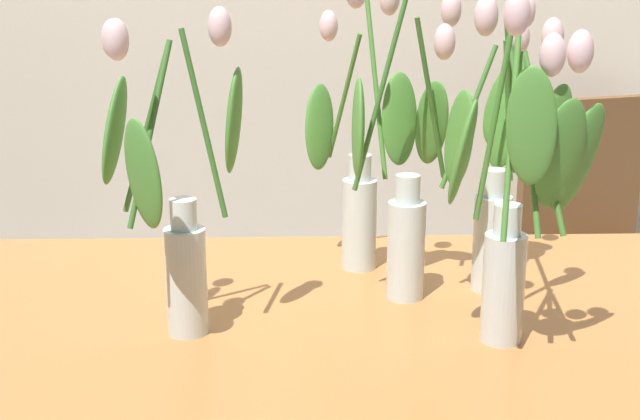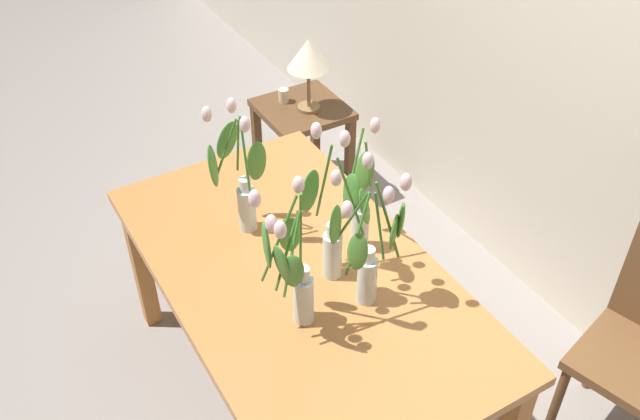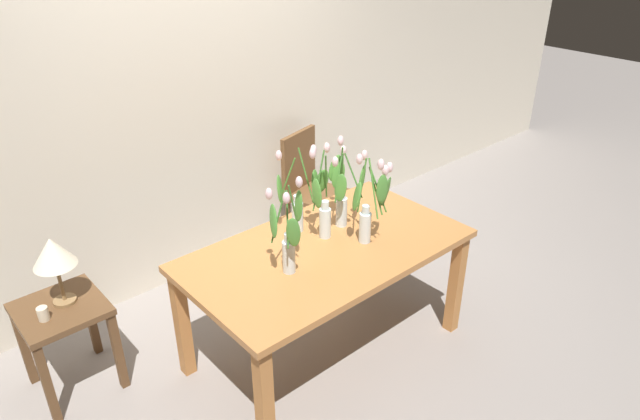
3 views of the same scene
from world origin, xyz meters
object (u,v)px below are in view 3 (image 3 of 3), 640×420
object	(u,v)px
tulip_vase_2	(288,238)
table_lamp	(53,254)
tulip_vase_1	(343,192)
tulip_vase_4	(371,207)
dining_chair	(310,184)
tulip_vase_3	(323,208)
dining_table	(326,261)
side_table	(64,324)
tulip_vase_0	(298,204)
pillar_candle	(43,314)

from	to	relation	value
tulip_vase_2	table_lamp	size ratio (longest dim) A/B	1.33
tulip_vase_1	tulip_vase_2	bearing A→B (deg)	-161.27
tulip_vase_1	table_lamp	world-z (taller)	tulip_vase_1
tulip_vase_4	dining_chair	xyz separation A→B (m)	(0.54, 1.17, -0.45)
tulip_vase_3	dining_table	bearing A→B (deg)	-123.36
side_table	table_lamp	distance (m)	0.43
tulip_vase_0	tulip_vase_1	distance (m)	0.27
tulip_vase_2	table_lamp	distance (m)	1.22
dining_chair	pillar_candle	world-z (taller)	dining_chair
dining_table	tulip_vase_4	size ratio (longest dim) A/B	2.85
tulip_vase_1	tulip_vase_0	bearing A→B (deg)	152.77
tulip_vase_2	tulip_vase_3	xyz separation A→B (m)	(0.38, 0.17, -0.03)
tulip_vase_2	dining_table	bearing A→B (deg)	11.37
tulip_vase_1	tulip_vase_3	xyz separation A→B (m)	(-0.17, -0.02, -0.04)
dining_chair	table_lamp	size ratio (longest dim) A/B	2.34
tulip_vase_3	pillar_candle	size ratio (longest dim) A/B	7.69
tulip_vase_1	dining_chair	xyz separation A→B (m)	(0.51, 0.91, -0.44)
tulip_vase_1	pillar_candle	world-z (taller)	tulip_vase_1
tulip_vase_0	table_lamp	distance (m)	1.32
dining_table	side_table	size ratio (longest dim) A/B	2.91
tulip_vase_3	tulip_vase_4	size ratio (longest dim) A/B	1.03
tulip_vase_3	table_lamp	size ratio (longest dim) A/B	1.45
tulip_vase_3	dining_chair	distance (m)	1.22
side_table	dining_chair	bearing A→B (deg)	8.81
tulip_vase_3	dining_chair	size ratio (longest dim) A/B	0.62
dining_chair	tulip_vase_4	bearing A→B (deg)	-114.97
tulip_vase_4	pillar_candle	distance (m)	1.80
tulip_vase_0	tulip_vase_4	bearing A→B (deg)	-61.30
tulip_vase_3	dining_chair	world-z (taller)	tulip_vase_3
tulip_vase_0	tulip_vase_3	xyz separation A→B (m)	(0.07, -0.15, 0.01)
tulip_vase_2	side_table	xyz separation A→B (m)	(-0.95, 0.78, -0.52)
tulip_vase_3	tulip_vase_2	bearing A→B (deg)	-156.64
tulip_vase_1	side_table	xyz separation A→B (m)	(-1.50, 0.59, -0.53)
dining_table	tulip_vase_4	distance (m)	0.41
tulip_vase_3	tulip_vase_0	bearing A→B (deg)	114.25
tulip_vase_2	side_table	distance (m)	1.34
tulip_vase_2	pillar_candle	size ratio (longest dim) A/B	7.08
dining_chair	table_lamp	world-z (taller)	table_lamp
tulip_vase_2	tulip_vase_4	size ratio (longest dim) A/B	0.95
tulip_vase_0	tulip_vase_3	distance (m)	0.16
dining_table	side_table	xyz separation A→B (m)	(-1.26, 0.72, -0.22)
tulip_vase_2	pillar_candle	xyz separation A→B (m)	(-1.04, 0.72, -0.36)
tulip_vase_0	dining_chair	world-z (taller)	tulip_vase_0
tulip_vase_2	pillar_candle	bearing A→B (deg)	145.28
tulip_vase_2	side_table	size ratio (longest dim) A/B	0.97
table_lamp	dining_table	bearing A→B (deg)	-31.14
tulip_vase_1	tulip_vase_3	bearing A→B (deg)	-172.29
pillar_candle	tulip_vase_1	bearing A→B (deg)	-18.48
tulip_vase_0	tulip_vase_1	world-z (taller)	tulip_vase_0
dining_table	tulip_vase_1	distance (m)	0.41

